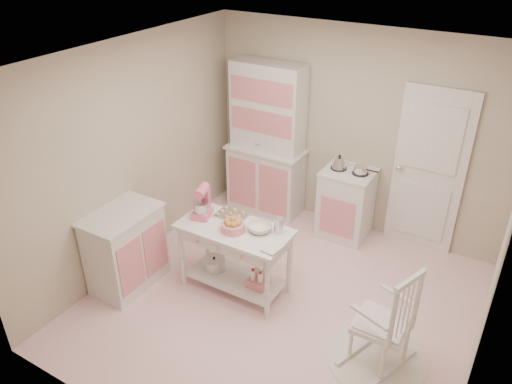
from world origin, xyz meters
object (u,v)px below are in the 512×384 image
stove (346,203)px  stand_mixer (202,203)px  hutch (266,141)px  rocking_chair (383,316)px  work_table (235,259)px  bread_basket (233,227)px  base_cabinet (126,249)px

stove → stand_mixer: bearing=-122.9°
hutch → rocking_chair: bearing=-39.8°
work_table → rocking_chair: bearing=-7.0°
stove → stand_mixer: (-1.05, -1.61, 0.51)m
stand_mixer → bread_basket: stand_mixer is taller
hutch → base_cabinet: hutch is taller
stove → stand_mixer: size_ratio=2.71×
rocking_chair → base_cabinet: bearing=-153.6°
stand_mixer → stove: bearing=40.8°
work_table → base_cabinet: bearing=-153.9°
base_cabinet → stand_mixer: bearing=39.9°
base_cabinet → bread_basket: (1.10, 0.48, 0.39)m
stove → base_cabinet: bearing=-128.2°
rocking_chair → stand_mixer: bearing=-166.4°
stand_mixer → bread_basket: bearing=-25.3°
stove → bread_basket: 1.83m
base_cabinet → hutch: bearing=77.2°
rocking_chair → bread_basket: rocking_chair is taller
rocking_chair → work_table: size_ratio=0.92×
hutch → work_table: bearing=-71.2°
stand_mixer → bread_basket: 0.46m
work_table → stove: bearing=69.1°
hutch → rocking_chair: 2.99m
work_table → bread_basket: size_ratio=4.80×
stove → work_table: (-0.63, -1.63, -0.06)m
base_cabinet → rocking_chair: size_ratio=0.84×
base_cabinet → rocking_chair: 2.79m
work_table → stand_mixer: (-0.42, 0.02, 0.57)m
hutch → stand_mixer: (0.15, -1.66, -0.07)m
rocking_chair → stand_mixer: (-2.11, 0.23, 0.42)m
stand_mixer → work_table: bearing=-19.0°
rocking_chair → bread_basket: size_ratio=4.40×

